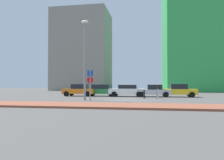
{
  "coord_description": "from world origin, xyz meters",
  "views": [
    {
      "loc": [
        2.51,
        -21.12,
        1.51
      ],
      "look_at": [
        -1.27,
        1.06,
        1.95
      ],
      "focal_mm": 34.93,
      "sensor_mm": 36.0,
      "label": 1
    }
  ],
  "objects_px": {
    "parking_sign_post": "(90,81)",
    "parking_meter": "(157,90)",
    "parked_car_silver": "(154,91)",
    "traffic_bollard_near": "(158,94)",
    "traffic_bollard_mid": "(144,94)",
    "parked_car_white": "(127,90)",
    "street_lamp": "(85,54)",
    "parked_car_orange": "(79,90)",
    "parked_car_yellow": "(178,90)",
    "parked_car_green": "(102,90)"
  },
  "relations": [
    {
      "from": "parked_car_yellow",
      "to": "parking_sign_post",
      "type": "bearing_deg",
      "value": -140.97
    },
    {
      "from": "street_lamp",
      "to": "parked_car_white",
      "type": "bearing_deg",
      "value": 65.87
    },
    {
      "from": "parked_car_yellow",
      "to": "traffic_bollard_near",
      "type": "relative_size",
      "value": 4.37
    },
    {
      "from": "parked_car_green",
      "to": "parked_car_yellow",
      "type": "distance_m",
      "value": 9.35
    },
    {
      "from": "parking_meter",
      "to": "parked_car_green",
      "type": "bearing_deg",
      "value": 146.93
    },
    {
      "from": "parked_car_white",
      "to": "parked_car_silver",
      "type": "relative_size",
      "value": 1.09
    },
    {
      "from": "parked_car_silver",
      "to": "parked_car_orange",
      "type": "bearing_deg",
      "value": -179.57
    },
    {
      "from": "parked_car_silver",
      "to": "parked_car_yellow",
      "type": "bearing_deg",
      "value": 1.09
    },
    {
      "from": "parked_car_yellow",
      "to": "parking_sign_post",
      "type": "distance_m",
      "value": 11.38
    },
    {
      "from": "parked_car_white",
      "to": "street_lamp",
      "type": "xyz_separation_m",
      "value": [
        -3.22,
        -7.19,
        3.61
      ]
    },
    {
      "from": "parked_car_green",
      "to": "parked_car_white",
      "type": "bearing_deg",
      "value": -6.68
    },
    {
      "from": "parked_car_silver",
      "to": "parking_meter",
      "type": "bearing_deg",
      "value": -86.92
    },
    {
      "from": "parked_car_green",
      "to": "traffic_bollard_near",
      "type": "distance_m",
      "value": 7.61
    },
    {
      "from": "parked_car_orange",
      "to": "traffic_bollard_mid",
      "type": "xyz_separation_m",
      "value": [
        8.24,
        -3.12,
        -0.33
      ]
    },
    {
      "from": "parking_meter",
      "to": "traffic_bollard_near",
      "type": "distance_m",
      "value": 1.21
    },
    {
      "from": "parked_car_yellow",
      "to": "traffic_bollard_mid",
      "type": "height_order",
      "value": "parked_car_yellow"
    },
    {
      "from": "parked_car_orange",
      "to": "traffic_bollard_near",
      "type": "xyz_separation_m",
      "value": [
        9.69,
        -2.81,
        -0.28
      ]
    },
    {
      "from": "parked_car_orange",
      "to": "traffic_bollard_mid",
      "type": "height_order",
      "value": "parked_car_orange"
    },
    {
      "from": "parked_car_silver",
      "to": "traffic_bollard_mid",
      "type": "bearing_deg",
      "value": -108.86
    },
    {
      "from": "parked_car_green",
      "to": "parking_meter",
      "type": "xyz_separation_m",
      "value": [
        6.73,
        -4.38,
        0.09
      ]
    },
    {
      "from": "street_lamp",
      "to": "traffic_bollard_mid",
      "type": "xyz_separation_m",
      "value": [
        5.37,
        4.01,
        -3.93
      ]
    },
    {
      "from": "parked_car_green",
      "to": "street_lamp",
      "type": "relative_size",
      "value": 0.59
    },
    {
      "from": "parking_sign_post",
      "to": "street_lamp",
      "type": "height_order",
      "value": "street_lamp"
    },
    {
      "from": "parked_car_yellow",
      "to": "parking_sign_post",
      "type": "relative_size",
      "value": 1.5
    },
    {
      "from": "parked_car_orange",
      "to": "parking_sign_post",
      "type": "height_order",
      "value": "parking_sign_post"
    },
    {
      "from": "parked_car_yellow",
      "to": "traffic_bollard_mid",
      "type": "distance_m",
      "value": 5.1
    },
    {
      "from": "parked_car_silver",
      "to": "street_lamp",
      "type": "bearing_deg",
      "value": -131.9
    },
    {
      "from": "street_lamp",
      "to": "traffic_bollard_near",
      "type": "distance_m",
      "value": 8.96
    },
    {
      "from": "parked_car_white",
      "to": "parked_car_green",
      "type": "bearing_deg",
      "value": 173.32
    },
    {
      "from": "parked_car_white",
      "to": "parking_meter",
      "type": "xyz_separation_m",
      "value": [
        3.46,
        -4.0,
        0.11
      ]
    },
    {
      "from": "parked_car_green",
      "to": "traffic_bollard_mid",
      "type": "bearing_deg",
      "value": -33.27
    },
    {
      "from": "parked_car_white",
      "to": "parking_sign_post",
      "type": "xyz_separation_m",
      "value": [
        -2.74,
        -7.07,
        1.02
      ]
    },
    {
      "from": "parked_car_orange",
      "to": "parked_car_yellow",
      "type": "xyz_separation_m",
      "value": [
        12.16,
        0.12,
        0.0
      ]
    },
    {
      "from": "parking_sign_post",
      "to": "parking_meter",
      "type": "bearing_deg",
      "value": 26.32
    },
    {
      "from": "parking_meter",
      "to": "traffic_bollard_mid",
      "type": "height_order",
      "value": "parking_meter"
    },
    {
      "from": "parked_car_yellow",
      "to": "parking_meter",
      "type": "bearing_deg",
      "value": -122.65
    },
    {
      "from": "parked_car_green",
      "to": "parked_car_silver",
      "type": "height_order",
      "value": "parked_car_green"
    },
    {
      "from": "parked_car_orange",
      "to": "parking_meter",
      "type": "height_order",
      "value": "parked_car_orange"
    },
    {
      "from": "parked_car_green",
      "to": "traffic_bollard_mid",
      "type": "xyz_separation_m",
      "value": [
        5.43,
        -3.56,
        -0.33
      ]
    },
    {
      "from": "parked_car_silver",
      "to": "traffic_bollard_near",
      "type": "height_order",
      "value": "parked_car_silver"
    },
    {
      "from": "parked_car_yellow",
      "to": "parking_sign_post",
      "type": "xyz_separation_m",
      "value": [
        -8.81,
        -7.14,
        1.01
      ]
    },
    {
      "from": "parked_car_green",
      "to": "traffic_bollard_near",
      "type": "relative_size",
      "value": 4.5
    },
    {
      "from": "parked_car_orange",
      "to": "traffic_bollard_mid",
      "type": "relative_size",
      "value": 4.62
    },
    {
      "from": "traffic_bollard_mid",
      "to": "traffic_bollard_near",
      "type": "bearing_deg",
      "value": 12.13
    },
    {
      "from": "parked_car_white",
      "to": "traffic_bollard_near",
      "type": "xyz_separation_m",
      "value": [
        3.6,
        -2.87,
        -0.28
      ]
    },
    {
      "from": "parked_car_yellow",
      "to": "street_lamp",
      "type": "height_order",
      "value": "street_lamp"
    },
    {
      "from": "street_lamp",
      "to": "traffic_bollard_mid",
      "type": "bearing_deg",
      "value": 36.74
    },
    {
      "from": "street_lamp",
      "to": "traffic_bollard_near",
      "type": "height_order",
      "value": "street_lamp"
    },
    {
      "from": "parked_car_yellow",
      "to": "traffic_bollard_near",
      "type": "height_order",
      "value": "parked_car_yellow"
    },
    {
      "from": "parked_car_silver",
      "to": "parked_car_yellow",
      "type": "xyz_separation_m",
      "value": [
        2.83,
        0.05,
        0.04
      ]
    }
  ]
}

